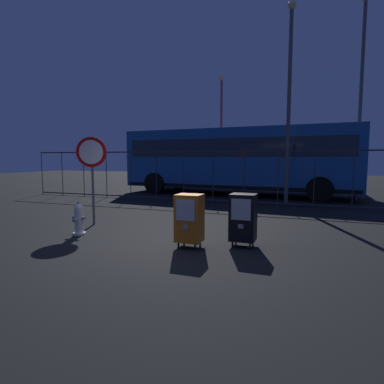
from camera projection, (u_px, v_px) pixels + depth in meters
ground_plane at (158, 240)px, 6.75m from camera, size 60.00×60.00×0.00m
fire_hydrant at (79, 219)px, 7.20m from camera, size 0.33×0.31×0.75m
newspaper_box_primary at (243, 217)px, 6.21m from camera, size 0.48×0.42×1.02m
newspaper_box_secondary at (189, 218)px, 6.14m from camera, size 0.48×0.42×1.02m
stop_sign at (92, 162)px, 8.19m from camera, size 0.71×0.31×2.23m
fence_barrier at (228, 176)px, 12.10m from camera, size 18.03×0.04×2.00m
bus_near at (237, 158)px, 14.94m from camera, size 10.65×3.36×3.00m
bus_far at (239, 158)px, 19.76m from camera, size 10.55×2.97×3.00m
street_light_near_left at (289, 89)px, 11.68m from camera, size 0.32×0.32×7.20m
street_light_near_right at (361, 85)px, 12.68m from camera, size 0.32×0.32×7.96m
street_light_far_left at (221, 122)px, 20.35m from camera, size 0.32×0.32×6.79m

